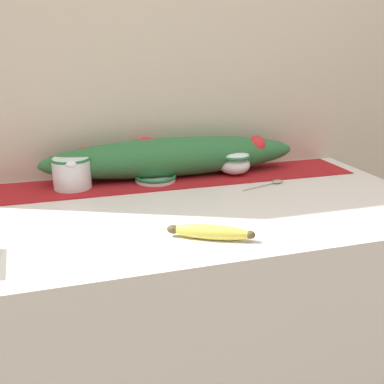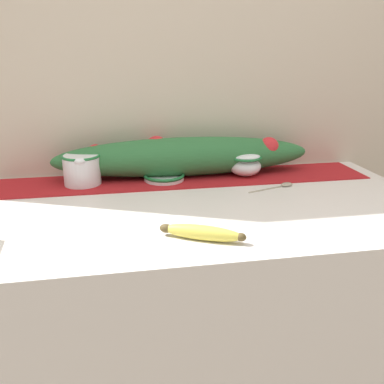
{
  "view_description": "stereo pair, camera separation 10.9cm",
  "coord_description": "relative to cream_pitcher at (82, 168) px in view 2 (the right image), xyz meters",
  "views": [
    {
      "loc": [
        -0.33,
        -1.04,
        1.34
      ],
      "look_at": [
        -0.03,
        -0.04,
        0.99
      ],
      "focal_mm": 40.0,
      "sensor_mm": 36.0,
      "label": 1
    },
    {
      "loc": [
        -0.22,
        -1.06,
        1.34
      ],
      "look_at": [
        -0.03,
        -0.04,
        0.99
      ],
      "focal_mm": 40.0,
      "sensor_mm": 36.0,
      "label": 2
    }
  ],
  "objects": [
    {
      "name": "countertop",
      "position": [
        0.32,
        -0.23,
        -0.52
      ],
      "size": [
        1.27,
        0.68,
        0.94
      ],
      "primitive_type": "cube",
      "color": "silver",
      "rests_on": "ground_plane"
    },
    {
      "name": "back_wall",
      "position": [
        0.32,
        0.13,
        0.21
      ],
      "size": [
        2.07,
        0.04,
        2.4
      ],
      "primitive_type": "cube",
      "color": "beige",
      "rests_on": "ground_plane"
    },
    {
      "name": "table_runner",
      "position": [
        0.32,
        -0.0,
        -0.05
      ],
      "size": [
        1.17,
        0.2,
        0.0
      ],
      "primitive_type": "cube",
      "color": "#A8191E",
      "rests_on": "countertop"
    },
    {
      "name": "cream_pitcher",
      "position": [
        0.0,
        0.0,
        0.0
      ],
      "size": [
        0.12,
        0.13,
        0.1
      ],
      "color": "white",
      "rests_on": "countertop"
    },
    {
      "name": "sugar_bowl",
      "position": [
        0.52,
        -0.0,
        -0.01
      ],
      "size": [
        0.11,
        0.11,
        0.1
      ],
      "color": "white",
      "rests_on": "countertop"
    },
    {
      "name": "small_dish",
      "position": [
        0.25,
        -0.0,
        -0.04
      ],
      "size": [
        0.13,
        0.13,
        0.02
      ],
      "color": "white",
      "rests_on": "countertop"
    },
    {
      "name": "banana",
      "position": [
        0.28,
        -0.46,
        -0.04
      ],
      "size": [
        0.18,
        0.11,
        0.03
      ],
      "rotation": [
        0.0,
        0.0,
        -0.46
      ],
      "color": "#DBCC4C",
      "rests_on": "countertop"
    },
    {
      "name": "spoon",
      "position": [
        0.6,
        -0.13,
        -0.05
      ],
      "size": [
        0.16,
        0.07,
        0.01
      ],
      "rotation": [
        0.0,
        0.0,
        0.32
      ],
      "color": "#A89E89",
      "rests_on": "countertop"
    },
    {
      "name": "poinsettia_garland",
      "position": [
        0.32,
        0.04,
        0.01
      ],
      "size": [
        0.84,
        0.14,
        0.13
      ],
      "color": "#2D6B38",
      "rests_on": "countertop"
    }
  ]
}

